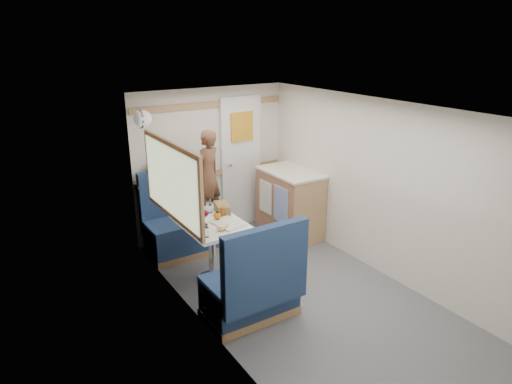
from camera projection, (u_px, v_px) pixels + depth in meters
floor at (313, 304)px, 4.72m from camera, size 4.50×4.50×0.00m
ceiling at (323, 111)px, 4.06m from camera, size 4.50×4.50×0.00m
wall_back at (211, 162)px, 6.19m from camera, size 2.20×0.02×2.00m
wall_left at (216, 241)px, 3.84m from camera, size 0.02×4.50×2.00m
wall_right at (396, 194)px, 4.94m from camera, size 0.02×4.50×2.00m
oak_trim_low at (212, 173)px, 6.22m from camera, size 2.15×0.02×0.08m
oak_trim_high at (210, 105)px, 5.92m from camera, size 2.15×0.02×0.08m
side_window at (171, 181)px, 4.56m from camera, size 0.04×1.30×0.72m
rear_door at (241, 160)px, 6.40m from camera, size 0.62×0.12×1.86m
dinette_table at (212, 234)px, 5.00m from camera, size 0.62×0.92×0.72m
bench_far at (181, 229)px, 5.78m from camera, size 0.90×0.59×1.05m
bench_near at (253, 291)px, 4.40m from camera, size 0.90×0.59×1.05m
ledge at (171, 181)px, 5.80m from camera, size 0.90×0.14×0.04m
dome_light at (142, 119)px, 5.10m from camera, size 0.20×0.20×0.20m
galley_counter at (290, 203)px, 6.22m from camera, size 0.57×0.92×0.92m
person at (208, 175)px, 5.57m from camera, size 0.49×0.41×1.13m
duffel_bag at (168, 171)px, 5.74m from camera, size 0.53×0.38×0.23m
tray at (228, 223)px, 4.88m from camera, size 0.32×0.38×0.02m
orange_fruit at (217, 216)px, 4.96m from camera, size 0.08×0.08×0.08m
cheese_block at (222, 227)px, 4.73m from camera, size 0.13×0.10×0.04m
wine_glass at (205, 214)px, 4.82m from camera, size 0.08×0.08×0.17m
tumbler_left at (206, 232)px, 4.56m from camera, size 0.06×0.06×0.10m
tumbler_right at (209, 208)px, 5.18m from camera, size 0.07×0.07×0.12m
beer_glass at (222, 212)px, 5.08m from camera, size 0.07×0.07×0.11m
pepper_grinder at (218, 216)px, 4.96m from camera, size 0.04×0.04×0.10m
bread_loaf at (222, 208)px, 5.18m from camera, size 0.20×0.28×0.11m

